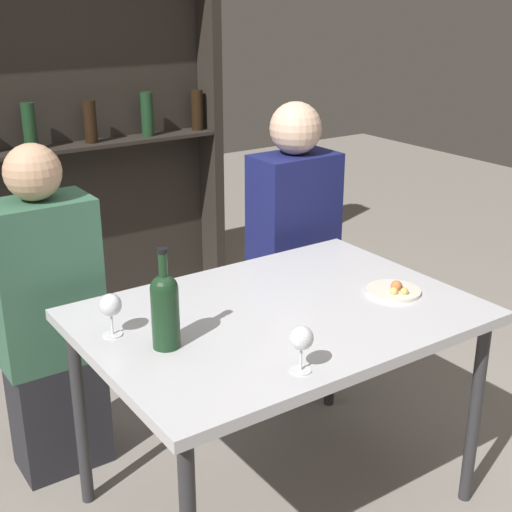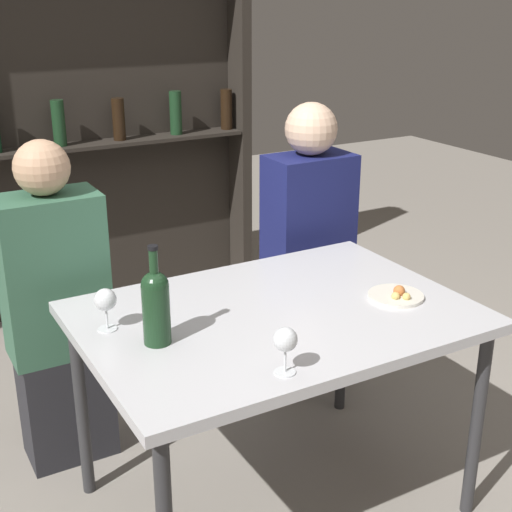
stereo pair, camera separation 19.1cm
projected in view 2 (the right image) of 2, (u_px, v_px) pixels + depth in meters
name	position (u px, v px, depth m)	size (l,w,h in m)	color
ground_plane	(274.00, 500.00, 2.57)	(10.00, 10.00, 0.00)	gray
dining_table	(276.00, 329.00, 2.33)	(1.25, 0.88, 0.75)	silver
wine_rack_wall	(86.00, 115.00, 3.79)	(1.86, 0.21, 2.17)	#28231E
wine_bottle	(156.00, 304.00, 2.07)	(0.08, 0.08, 0.31)	#19381E
wine_glass_0	(285.00, 341.00, 1.91)	(0.07, 0.07, 0.14)	silver
wine_glass_1	(105.00, 301.00, 2.16)	(0.07, 0.07, 0.13)	silver
food_plate_0	(397.00, 295.00, 2.41)	(0.19, 0.19, 0.04)	silver
seated_person_left	(58.00, 316.00, 2.64)	(0.37, 0.22, 1.25)	#26262B
seated_person_right	(308.00, 257.00, 3.14)	(0.37, 0.22, 1.30)	#26262B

